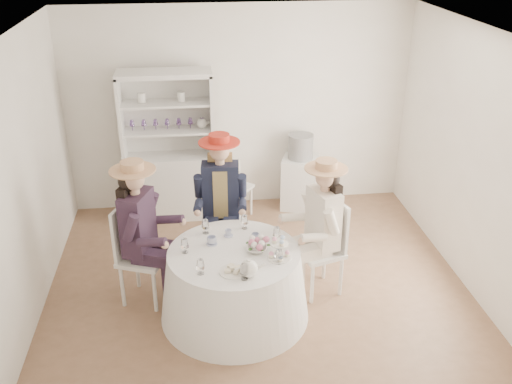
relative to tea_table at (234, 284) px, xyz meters
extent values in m
plane|color=brown|center=(0.29, 0.54, -0.37)|extent=(4.50, 4.50, 0.00)
plane|color=white|center=(0.29, 0.54, 2.33)|extent=(4.50, 4.50, 0.00)
plane|color=silver|center=(0.29, 2.54, 0.98)|extent=(4.50, 0.00, 4.50)
plane|color=silver|center=(0.29, -1.46, 0.98)|extent=(4.50, 0.00, 4.50)
plane|color=silver|center=(-1.96, 0.54, 0.98)|extent=(0.00, 4.50, 4.50)
plane|color=silver|center=(2.54, 0.54, 0.98)|extent=(0.00, 4.50, 4.50)
cone|color=white|center=(0.00, 0.00, -0.01)|extent=(1.48, 1.48, 0.72)
cylinder|color=white|center=(0.00, 0.00, 0.36)|extent=(1.28, 1.28, 0.02)
cube|color=silver|center=(-0.64, 2.22, 0.07)|extent=(1.18, 0.49, 0.87)
cube|color=silver|center=(-0.64, 2.42, 1.03)|extent=(1.16, 0.10, 1.06)
cube|color=silver|center=(-0.64, 2.22, 1.56)|extent=(1.18, 0.49, 0.06)
cube|color=silver|center=(-1.20, 2.22, 1.03)|extent=(0.06, 0.44, 1.06)
cube|color=silver|center=(-0.08, 2.22, 1.03)|extent=(0.06, 0.44, 1.06)
cube|color=silver|center=(-0.64, 2.22, 0.84)|extent=(1.10, 0.44, 0.03)
cube|color=silver|center=(-0.64, 2.22, 1.20)|extent=(1.10, 0.44, 0.03)
sphere|color=white|center=(-0.21, 2.22, 0.92)|extent=(0.14, 0.14, 0.14)
cube|color=silver|center=(1.09, 2.29, -0.01)|extent=(0.57, 0.57, 0.72)
cylinder|color=black|center=(1.09, 2.29, 0.51)|extent=(0.44, 0.44, 0.33)
cube|color=silver|center=(-0.90, 0.37, 0.13)|extent=(0.57, 0.57, 0.04)
cylinder|color=silver|center=(-0.79, 0.14, -0.12)|extent=(0.04, 0.04, 0.49)
cylinder|color=silver|center=(-0.67, 0.48, -0.12)|extent=(0.04, 0.04, 0.49)
cylinder|color=silver|center=(-1.13, 0.27, -0.12)|extent=(0.04, 0.04, 0.49)
cylinder|color=silver|center=(-1.00, 0.60, -0.12)|extent=(0.04, 0.04, 0.49)
cube|color=silver|center=(-1.08, 0.44, 0.43)|extent=(0.18, 0.41, 0.55)
cube|color=black|center=(-0.92, 0.38, 0.54)|extent=(0.35, 0.45, 0.64)
cube|color=black|center=(-0.81, 0.23, 0.22)|extent=(0.40, 0.27, 0.13)
cylinder|color=black|center=(-0.66, 0.18, -0.11)|extent=(0.11, 0.11, 0.51)
cylinder|color=black|center=(-0.96, 0.15, 0.62)|extent=(0.22, 0.16, 0.31)
cube|color=black|center=(-0.74, 0.42, 0.22)|extent=(0.40, 0.27, 0.13)
cylinder|color=black|center=(-0.59, 0.36, -0.11)|extent=(0.11, 0.11, 0.51)
cylinder|color=black|center=(-0.79, 0.58, 0.62)|extent=(0.22, 0.16, 0.31)
cylinder|color=#D8A889|center=(-0.92, 0.38, 0.89)|extent=(0.10, 0.10, 0.09)
sphere|color=#D8A889|center=(-0.92, 0.38, 1.01)|extent=(0.21, 0.21, 0.21)
sphere|color=black|center=(-0.96, 0.40, 0.99)|extent=(0.21, 0.21, 0.21)
cube|color=black|center=(-1.00, 0.41, 0.73)|extent=(0.18, 0.28, 0.42)
cylinder|color=tan|center=(-0.92, 0.38, 1.11)|extent=(0.44, 0.44, 0.01)
cylinder|color=tan|center=(-0.92, 0.38, 1.15)|extent=(0.22, 0.22, 0.09)
cube|color=silver|center=(-0.06, 0.97, 0.14)|extent=(0.48, 0.48, 0.04)
cylinder|color=silver|center=(-0.25, 0.81, -0.12)|extent=(0.04, 0.04, 0.49)
cylinder|color=silver|center=(0.10, 0.78, -0.12)|extent=(0.04, 0.04, 0.49)
cylinder|color=silver|center=(-0.22, 1.16, -0.12)|extent=(0.04, 0.04, 0.49)
cylinder|color=silver|center=(0.13, 1.13, -0.12)|extent=(0.04, 0.04, 0.49)
cube|color=silver|center=(-0.04, 1.17, 0.44)|extent=(0.43, 0.07, 0.56)
cube|color=#181C30|center=(-0.06, 0.99, 0.55)|extent=(0.42, 0.26, 0.65)
cube|color=tan|center=(-0.06, 0.99, 0.55)|extent=(0.18, 0.26, 0.56)
cube|color=#181C30|center=(-0.17, 0.84, 0.23)|extent=(0.18, 0.39, 0.13)
cylinder|color=#181C30|center=(-0.19, 0.69, -0.11)|extent=(0.11, 0.11, 0.51)
cylinder|color=#181C30|center=(-0.29, 0.97, 0.63)|extent=(0.12, 0.20, 0.31)
cube|color=#181C30|center=(0.03, 0.83, 0.23)|extent=(0.18, 0.39, 0.13)
cylinder|color=#181C30|center=(0.01, 0.67, -0.11)|extent=(0.11, 0.11, 0.51)
cylinder|color=#181C30|center=(0.17, 0.93, 0.63)|extent=(0.12, 0.20, 0.31)
cylinder|color=#D8A889|center=(-0.06, 0.99, 0.90)|extent=(0.10, 0.10, 0.09)
sphere|color=#D8A889|center=(-0.06, 0.99, 1.02)|extent=(0.21, 0.21, 0.21)
sphere|color=tan|center=(-0.06, 1.04, 1.00)|extent=(0.21, 0.21, 0.21)
cube|color=tan|center=(-0.05, 1.08, 0.74)|extent=(0.27, 0.11, 0.42)
cylinder|color=#B62A1B|center=(-0.06, 0.99, 1.12)|extent=(0.45, 0.45, 0.01)
cylinder|color=#B62A1B|center=(-0.06, 0.99, 1.17)|extent=(0.22, 0.22, 0.09)
cube|color=silver|center=(0.92, 0.31, 0.12)|extent=(0.54, 0.54, 0.04)
cylinder|color=silver|center=(0.71, 0.42, -0.13)|extent=(0.04, 0.04, 0.47)
cylinder|color=silver|center=(0.81, 0.09, -0.13)|extent=(0.04, 0.04, 0.47)
cylinder|color=silver|center=(1.03, 0.52, -0.13)|extent=(0.04, 0.04, 0.47)
cylinder|color=silver|center=(1.14, 0.20, -0.13)|extent=(0.04, 0.04, 0.47)
cube|color=silver|center=(1.11, 0.37, 0.41)|extent=(0.15, 0.40, 0.54)
cube|color=white|center=(0.94, 0.32, 0.51)|extent=(0.32, 0.43, 0.62)
cube|color=white|center=(0.77, 0.36, 0.20)|extent=(0.39, 0.24, 0.13)
cylinder|color=white|center=(0.63, 0.32, -0.12)|extent=(0.11, 0.11, 0.49)
cylinder|color=white|center=(0.84, 0.51, 0.59)|extent=(0.21, 0.15, 0.29)
cube|color=white|center=(0.83, 0.18, 0.20)|extent=(0.39, 0.24, 0.13)
cylinder|color=white|center=(0.68, 0.13, -0.12)|extent=(0.11, 0.11, 0.49)
cylinder|color=white|center=(0.97, 0.09, 0.59)|extent=(0.21, 0.15, 0.29)
cylinder|color=#D8A889|center=(0.94, 0.32, 0.84)|extent=(0.10, 0.10, 0.09)
sphere|color=#D8A889|center=(0.94, 0.32, 0.96)|extent=(0.20, 0.20, 0.20)
sphere|color=black|center=(0.99, 0.33, 0.95)|extent=(0.20, 0.20, 0.20)
cube|color=black|center=(1.02, 0.34, 0.69)|extent=(0.16, 0.27, 0.41)
cylinder|color=tan|center=(0.94, 0.32, 1.06)|extent=(0.43, 0.43, 0.01)
cylinder|color=tan|center=(0.94, 0.32, 1.10)|extent=(0.21, 0.21, 0.09)
cube|color=silver|center=(0.19, 2.09, 0.06)|extent=(0.53, 0.53, 0.04)
cylinder|color=silver|center=(0.40, 2.12, -0.16)|extent=(0.03, 0.03, 0.41)
cylinder|color=silver|center=(0.16, 2.30, -0.16)|extent=(0.03, 0.03, 0.41)
cylinder|color=silver|center=(0.22, 1.88, -0.16)|extent=(0.03, 0.03, 0.41)
cylinder|color=silver|center=(-0.02, 2.06, -0.16)|extent=(0.03, 0.03, 0.41)
cube|color=silver|center=(0.09, 1.95, 0.31)|extent=(0.30, 0.24, 0.47)
imported|color=white|center=(-0.20, 0.16, 0.41)|extent=(0.12, 0.12, 0.08)
imported|color=white|center=(-0.03, 0.31, 0.40)|extent=(0.07, 0.07, 0.06)
imported|color=white|center=(0.23, 0.20, 0.40)|extent=(0.11, 0.11, 0.06)
imported|color=white|center=(0.22, -0.02, 0.40)|extent=(0.22, 0.22, 0.05)
sphere|color=#CC6689|center=(0.29, 0.01, 0.45)|extent=(0.06, 0.06, 0.06)
sphere|color=white|center=(0.27, 0.05, 0.45)|extent=(0.06, 0.06, 0.06)
sphere|color=#CC6689|center=(0.23, 0.06, 0.45)|extent=(0.06, 0.06, 0.06)
sphere|color=white|center=(0.19, 0.05, 0.45)|extent=(0.06, 0.06, 0.06)
sphere|color=#CC6689|center=(0.18, 0.01, 0.45)|extent=(0.06, 0.06, 0.06)
sphere|color=white|center=(0.19, -0.03, 0.45)|extent=(0.06, 0.06, 0.06)
sphere|color=#CC6689|center=(0.23, -0.05, 0.45)|extent=(0.06, 0.06, 0.06)
sphere|color=white|center=(0.27, -0.03, 0.45)|extent=(0.06, 0.06, 0.06)
sphere|color=white|center=(0.10, -0.41, 0.44)|extent=(0.17, 0.17, 0.17)
cylinder|color=white|center=(0.20, -0.41, 0.45)|extent=(0.10, 0.03, 0.08)
cylinder|color=white|center=(0.10, -0.41, 0.53)|extent=(0.04, 0.04, 0.02)
cylinder|color=white|center=(-0.04, -0.34, 0.38)|extent=(0.25, 0.25, 0.01)
cube|color=beige|center=(-0.08, -0.36, 0.40)|extent=(0.06, 0.04, 0.03)
cube|color=beige|center=(-0.04, -0.34, 0.41)|extent=(0.07, 0.05, 0.03)
cube|color=beige|center=(0.01, -0.32, 0.40)|extent=(0.07, 0.06, 0.03)
cube|color=beige|center=(-0.05, -0.30, 0.41)|extent=(0.07, 0.07, 0.03)
cube|color=beige|center=(-0.01, -0.38, 0.40)|extent=(0.06, 0.07, 0.03)
cylinder|color=white|center=(0.42, -0.16, 0.38)|extent=(0.23, 0.23, 0.01)
cylinder|color=white|center=(0.42, -0.16, 0.45)|extent=(0.02, 0.02, 0.15)
cylinder|color=white|center=(0.42, -0.16, 0.52)|extent=(0.17, 0.17, 0.01)
camera|label=1|loc=(-0.34, -4.66, 3.27)|focal=40.00mm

